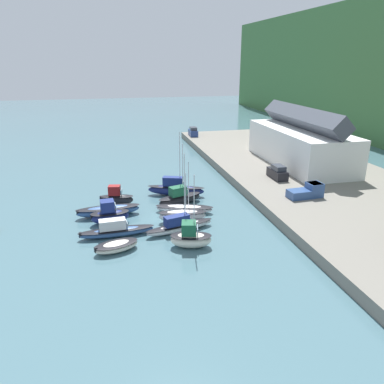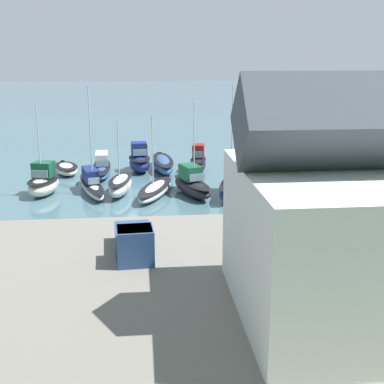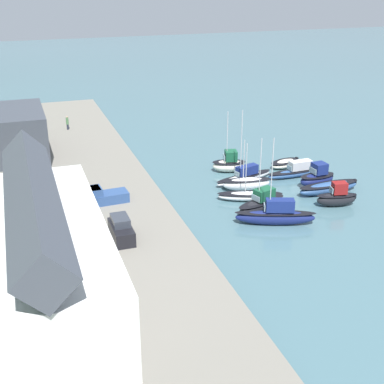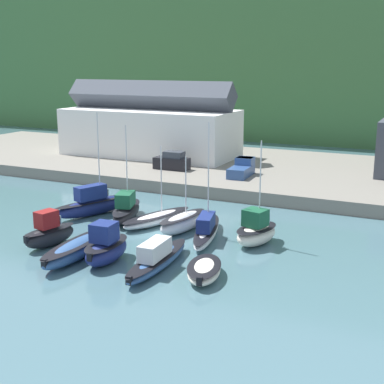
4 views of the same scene
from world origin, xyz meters
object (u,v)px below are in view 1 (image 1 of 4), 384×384
moored_boat_1 (180,198)px  moored_boat_6 (116,198)px  moored_boat_8 (110,215)px  parked_car_0 (193,132)px  moored_boat_0 (175,189)px  moored_boat_2 (184,209)px  moored_boat_10 (116,246)px  pickup_truck_0 (308,191)px  moored_boat_7 (108,211)px  parked_car_1 (278,173)px  moored_boat_4 (179,226)px  moored_boat_3 (182,216)px  moored_boat_9 (116,230)px  moored_boat_5 (191,238)px

moored_boat_1 → moored_boat_6: bearing=-118.0°
moored_boat_8 → parked_car_0: bearing=150.4°
moored_boat_0 → moored_boat_6: (2.03, -8.62, -0.01)m
moored_boat_2 → moored_boat_0: bearing=-162.4°
moored_boat_8 → moored_boat_2: bearing=93.1°
moored_boat_10 → pickup_truck_0: bearing=88.6°
moored_boat_7 → moored_boat_6: bearing=157.9°
parked_car_1 → moored_boat_6: bearing=-174.6°
moored_boat_4 → moored_boat_8: bearing=-132.9°
moored_boat_2 → moored_boat_6: size_ratio=1.62×
parked_car_1 → moored_boat_2: bearing=-156.9°
moored_boat_2 → moored_boat_3: size_ratio=1.23×
moored_boat_6 → parked_car_0: 44.40m
moored_boat_2 → moored_boat_4: bearing=0.5°
moored_boat_3 → moored_boat_9: bearing=-66.4°
moored_boat_7 → parked_car_0: (-43.03, 21.39, 1.54)m
moored_boat_6 → moored_boat_5: bearing=37.9°
moored_boat_2 → moored_boat_7: moored_boat_2 is taller
moored_boat_8 → moored_boat_3: bearing=74.6°
moored_boat_8 → parked_car_1: (-8.42, 26.01, 1.14)m
moored_boat_8 → parked_car_0: size_ratio=1.12×
moored_boat_1 → moored_boat_3: bearing=-26.2°
moored_boat_7 → parked_car_0: bearing=150.2°
moored_boat_9 → moored_boat_7: bearing=-176.4°
moored_boat_5 → moored_boat_7: 13.52m
moored_boat_6 → moored_boat_4: bearing=44.6°
moored_boat_3 → parked_car_1: 20.09m
moored_boat_5 → moored_boat_8: bearing=-121.4°
moored_boat_6 → parked_car_1: bearing=106.7°
moored_boat_6 → moored_boat_9: moored_boat_6 is taller
moored_boat_6 → moored_boat_10: moored_boat_6 is taller
moored_boat_1 → moored_boat_5: 12.69m
parked_car_1 → moored_boat_1: bearing=-166.6°
moored_boat_1 → moored_boat_2: (3.12, 0.00, -0.42)m
moored_boat_4 → moored_boat_6: size_ratio=1.93×
moored_boat_6 → moored_boat_9: bearing=8.1°
parked_car_0 → parked_car_1: size_ratio=1.02×
moored_boat_1 → moored_boat_9: size_ratio=0.98×
moored_boat_8 → moored_boat_1: bearing=110.2°
moored_boat_6 → moored_boat_7: moored_boat_6 is taller
moored_boat_1 → moored_boat_6: size_ratio=1.76×
moored_boat_10 → parked_car_0: bearing=142.0°
moored_boat_1 → moored_boat_10: size_ratio=1.66×
moored_boat_0 → moored_boat_4: 12.30m
moored_boat_3 → moored_boat_5: (6.55, -0.47, 0.24)m
moored_boat_0 → moored_boat_5: bearing=14.9°
parked_car_0 → parked_car_1: bearing=-79.4°
moored_boat_9 → parked_car_1: bearing=112.7°
moored_boat_7 → pickup_truck_0: bearing=80.7°
moored_boat_0 → moored_boat_4: (12.15, -1.87, -0.32)m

